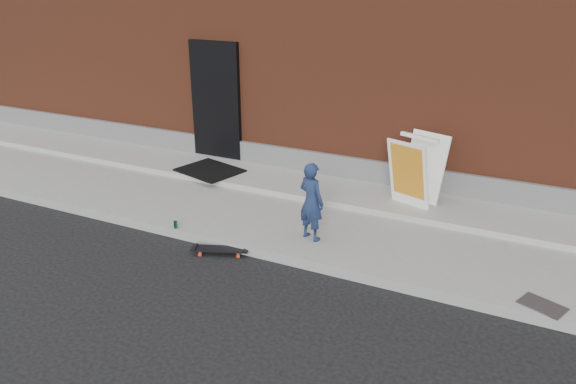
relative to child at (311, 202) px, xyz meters
The scene contains 10 objects.
ground 1.06m from the child, 125.33° to the right, with size 80.00×80.00×0.00m, color black.
sidewalk 1.18m from the child, 117.07° to the left, with size 20.00×3.00×0.15m, color gray.
apron 1.90m from the child, 104.11° to the left, with size 20.00×1.20×0.10m, color gray.
building 6.62m from the child, 94.01° to the left, with size 20.00×8.10×5.00m.
child is the anchor object (origin of this frame).
skateboard 1.47m from the child, 145.22° to the right, with size 0.81×0.47×0.09m.
pizza_sign 2.01m from the child, 58.11° to the left, with size 0.89×0.97×1.13m.
soda_can 2.12m from the child, 163.61° to the right, with size 0.06×0.06×0.11m, color #17733E.
doormat 3.18m from the child, 150.70° to the left, with size 1.09×0.88×0.03m, color black.
utility_plate 3.21m from the child, ahead, with size 0.50×0.32×0.01m, color #525156.
Camera 1 is at (3.33, -6.07, 3.82)m, focal length 35.00 mm.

